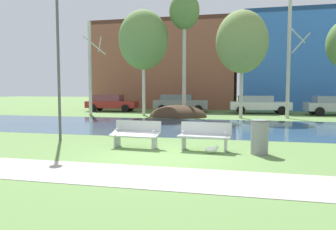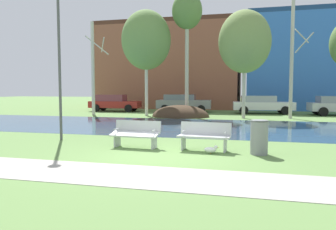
# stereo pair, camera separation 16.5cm
# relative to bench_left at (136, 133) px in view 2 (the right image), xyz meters

# --- Properties ---
(ground_plane) EXTENTS (120.00, 120.00, 0.00)m
(ground_plane) POSITION_rel_bench_left_xyz_m (1.11, 8.71, -0.47)
(ground_plane) COLOR #5B7F42
(paved_path_strip) EXTENTS (60.00, 1.87, 0.01)m
(paved_path_strip) POSITION_rel_bench_left_xyz_m (1.11, -3.37, -0.47)
(paved_path_strip) COLOR #9E998E
(paved_path_strip) RESTS_ON ground
(river_band) EXTENTS (80.00, 8.34, 0.01)m
(river_band) POSITION_rel_bench_left_xyz_m (1.11, 6.57, -0.47)
(river_band) COLOR #33516B
(river_band) RESTS_ON ground
(soil_mound) EXTENTS (3.99, 2.93, 1.64)m
(soil_mound) POSITION_rel_bench_left_xyz_m (-1.17, 12.27, -0.47)
(soil_mound) COLOR #423021
(soil_mound) RESTS_ON ground
(bench_left) EXTENTS (1.64, 0.68, 0.87)m
(bench_left) POSITION_rel_bench_left_xyz_m (0.00, 0.00, 0.00)
(bench_left) COLOR #B2B5B7
(bench_left) RESTS_ON ground
(bench_right) EXTENTS (1.64, 0.68, 0.87)m
(bench_right) POSITION_rel_bench_left_xyz_m (2.24, 0.00, 0.00)
(bench_right) COLOR #B2B5B7
(bench_right) RESTS_ON ground
(trash_bin) EXTENTS (0.53, 0.53, 1.01)m
(trash_bin) POSITION_rel_bench_left_xyz_m (3.87, -0.19, 0.05)
(trash_bin) COLOR gray
(trash_bin) RESTS_ON ground
(seagull) EXTENTS (0.44, 0.16, 0.26)m
(seagull) POSITION_rel_bench_left_xyz_m (2.51, -0.48, -0.34)
(seagull) COLOR white
(seagull) RESTS_ON ground
(streetlamp) EXTENTS (0.32, 0.32, 5.81)m
(streetlamp) POSITION_rel_bench_left_xyz_m (-3.28, 0.86, 3.36)
(streetlamp) COLOR #4C4C51
(streetlamp) RESTS_ON ground
(birch_far_left) EXTENTS (1.49, 2.33, 6.82)m
(birch_far_left) POSITION_rel_bench_left_xyz_m (-7.75, 12.34, 3.04)
(birch_far_left) COLOR beige
(birch_far_left) RESTS_ON ground
(birch_left) EXTENTS (3.52, 3.52, 7.53)m
(birch_left) POSITION_rel_bench_left_xyz_m (-3.79, 12.77, 4.93)
(birch_left) COLOR beige
(birch_left) RESTS_ON ground
(birch_center_left) EXTENTS (2.12, 2.12, 9.44)m
(birch_center_left) POSITION_rel_bench_left_xyz_m (-0.90, 13.13, 6.75)
(birch_center_left) COLOR #BCB7A8
(birch_center_left) RESTS_ON ground
(birch_center) EXTENTS (3.37, 3.37, 7.00)m
(birch_center) POSITION_rel_bench_left_xyz_m (3.08, 12.17, 4.49)
(birch_center) COLOR #BCB7A8
(birch_center) RESTS_ON ground
(birch_center_right) EXTENTS (1.39, 2.23, 8.05)m
(birch_center_right) POSITION_rel_bench_left_xyz_m (6.08, 12.77, 3.60)
(birch_center_right) COLOR #BCB7A8
(birch_center_right) RESTS_ON ground
(parked_van_nearest_red) EXTENTS (4.45, 2.23, 1.44)m
(parked_van_nearest_red) POSITION_rel_bench_left_xyz_m (-8.02, 16.65, 0.29)
(parked_van_nearest_red) COLOR maroon
(parked_van_nearest_red) RESTS_ON ground
(parked_sedan_second_grey) EXTENTS (4.64, 2.39, 1.47)m
(parked_sedan_second_grey) POSITION_rel_bench_left_xyz_m (-1.99, 17.15, 0.32)
(parked_sedan_second_grey) COLOR slate
(parked_sedan_second_grey) RESTS_ON ground
(parked_hatch_third_white) EXTENTS (4.73, 2.32, 1.40)m
(parked_hatch_third_white) POSITION_rel_bench_left_xyz_m (4.35, 16.81, 0.28)
(parked_hatch_third_white) COLOR silver
(parked_hatch_third_white) RESTS_ON ground
(building_brick_low) EXTENTS (14.17, 8.85, 8.66)m
(building_brick_low) POSITION_rel_bench_left_xyz_m (-4.81, 24.90, 3.86)
(building_brick_low) COLOR brown
(building_brick_low) RESTS_ON ground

